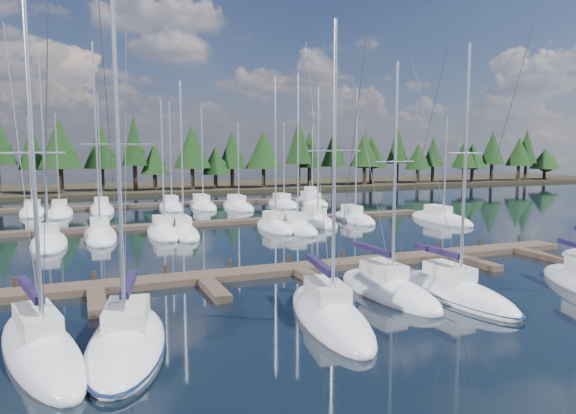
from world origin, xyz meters
name	(u,v)px	position (x,y,z in m)	size (l,w,h in m)	color
ground	(240,241)	(0.00, 30.00, 0.00)	(260.00, 260.00, 0.00)	black
far_shore	(150,188)	(0.00, 90.00, 0.30)	(220.00, 30.00, 0.60)	#2C2618
main_dock	(299,271)	(0.00, 17.36, 0.20)	(44.00, 6.13, 0.90)	brown
back_docks	(193,212)	(0.00, 49.58, 0.20)	(50.00, 21.80, 0.40)	brown
front_sailboat_0	(41,349)	(-14.17, 9.18, 0.29)	(4.60, 9.95, 13.94)	white
front_sailboat_1	(127,342)	(-11.10, 8.67, 0.28)	(4.65, 9.42, 14.50)	white
front_sailboat_2	(329,314)	(-2.22, 8.72, 0.29)	(4.20, 9.68, 14.04)	white
front_sailboat_3	(387,290)	(2.53, 11.25, 0.29)	(2.88, 8.45, 13.00)	white
front_sailboat_4	(454,292)	(5.52, 9.51, 0.29)	(2.75, 9.11, 13.80)	white
back_sailboat_rows	(200,216)	(-0.13, 44.91, 0.27)	(49.39, 33.53, 17.51)	white
motor_yacht_right	(311,201)	(17.69, 54.04, 0.45)	(4.23, 8.45, 4.03)	white
tree_line	(149,151)	(-1.11, 80.15, 7.49)	(185.18, 11.37, 13.81)	black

